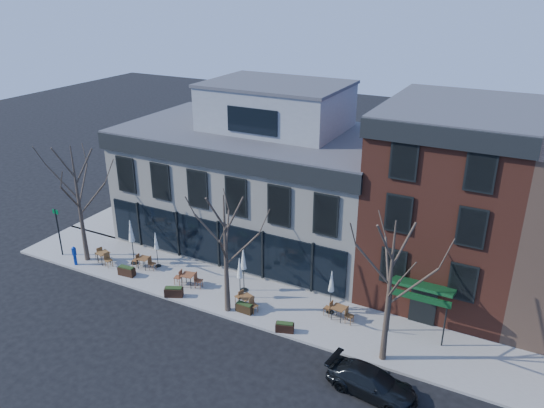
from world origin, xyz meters
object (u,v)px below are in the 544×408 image
at_px(parked_sedan, 372,382).
at_px(call_box, 75,255).
at_px(cafe_set_0, 103,256).
at_px(umbrella_0, 131,233).

height_order(parked_sedan, call_box, call_box).
distance_m(call_box, cafe_set_0, 1.83).
bearing_deg(parked_sedan, call_box, 91.44).
bearing_deg(call_box, umbrella_0, 29.96).
xyz_separation_m(call_box, umbrella_0, (3.31, 1.91, 1.49)).
xyz_separation_m(parked_sedan, call_box, (-20.86, 2.28, 0.24)).
relative_size(parked_sedan, umbrella_0, 1.36).
bearing_deg(umbrella_0, call_box, -150.04).
xyz_separation_m(cafe_set_0, umbrella_0, (1.81, 0.88, 1.71)).
bearing_deg(cafe_set_0, parked_sedan, -9.69).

